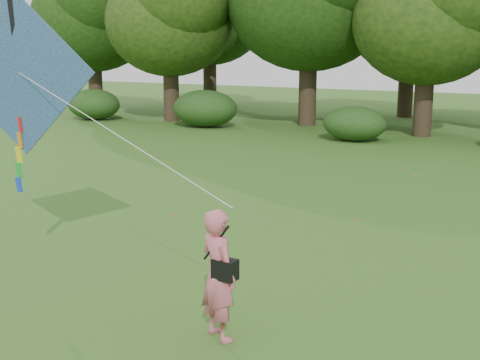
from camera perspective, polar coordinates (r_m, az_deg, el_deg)
The scene contains 6 objects.
ground at distance 8.87m, azimuth -5.51°, elevation -12.03°, with size 100.00×100.00×0.00m, color #265114.
man_kite_flyer at distance 7.69m, azimuth -2.06°, elevation -8.95°, with size 0.63×0.41×1.71m, color #CE6070.
crossbody_bag at distance 7.57m, azimuth -1.45°, elevation -8.39°, with size 0.43×0.20×0.70m.
flying_kite at distance 10.53m, azimuth -20.27°, elevation 9.36°, with size 5.81×1.07×3.39m.
shrub_band at distance 24.84m, azimuth 18.33°, elevation 5.07°, with size 39.15×3.22×1.88m.
fallen_leaves at distance 15.30m, azimuth 2.31°, elevation -1.60°, with size 10.85×13.26×0.01m.
Camera 1 is at (4.94, -6.43, 3.61)m, focal length 45.00 mm.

